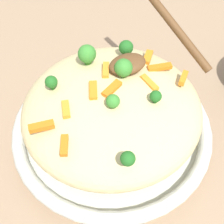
{
  "coord_description": "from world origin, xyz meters",
  "views": [
    {
      "loc": [
        0.13,
        0.25,
        0.43
      ],
      "look_at": [
        0.0,
        0.0,
        0.07
      ],
      "focal_mm": 48.14,
      "sensor_mm": 36.0,
      "label": 1
    }
  ],
  "objects": [
    {
      "name": "ground_plane",
      "position": [
        0.0,
        0.0,
        0.0
      ],
      "size": [
        2.4,
        2.4,
        0.0
      ],
      "primitive_type": "plane",
      "color": "#9E7F60"
    },
    {
      "name": "serving_bowl",
      "position": [
        0.0,
        0.0,
        0.03
      ],
      "size": [
        0.31,
        0.31,
        0.05
      ],
      "color": "silver",
      "rests_on": "ground_plane"
    },
    {
      "name": "pasta_mound",
      "position": [
        0.0,
        0.0,
        0.08
      ],
      "size": [
        0.27,
        0.26,
        0.08
      ],
      "primitive_type": "ellipsoid",
      "color": "#DBC689",
      "rests_on": "serving_bowl"
    },
    {
      "name": "carrot_piece_0",
      "position": [
        0.02,
        -0.01,
        0.12
      ],
      "size": [
        0.02,
        0.03,
        0.01
      ],
      "primitive_type": "cube",
      "rotation": [
        0.0,
        0.0,
        4.3
      ],
      "color": "orange",
      "rests_on": "pasta_mound"
    },
    {
      "name": "carrot_piece_1",
      "position": [
        -0.08,
        -0.04,
        0.12
      ],
      "size": [
        0.03,
        0.03,
        0.01
      ],
      "primitive_type": "cube",
      "rotation": [
        0.0,
        0.0,
        3.94
      ],
      "color": "orange",
      "rests_on": "pasta_mound"
    },
    {
      "name": "carrot_piece_2",
      "position": [
        0.0,
        0.0,
        0.12
      ],
      "size": [
        0.03,
        0.02,
        0.01
      ],
      "primitive_type": "cube",
      "rotation": [
        0.0,
        0.0,
        3.58
      ],
      "color": "orange",
      "rests_on": "pasta_mound"
    },
    {
      "name": "carrot_piece_3",
      "position": [
        0.11,
        0.01,
        0.12
      ],
      "size": [
        0.03,
        0.02,
        0.01
      ],
      "primitive_type": "cube",
      "rotation": [
        0.0,
        0.0,
        6.09
      ],
      "color": "orange",
      "rests_on": "pasta_mound"
    },
    {
      "name": "carrot_piece_4",
      "position": [
        -0.01,
        -0.04,
        0.12
      ],
      "size": [
        0.02,
        0.03,
        0.01
      ],
      "primitive_type": "cube",
      "rotation": [
        0.0,
        0.0,
        4.22
      ],
      "color": "orange",
      "rests_on": "pasta_mound"
    },
    {
      "name": "carrot_piece_5",
      "position": [
        0.09,
        0.05,
        0.12
      ],
      "size": [
        0.02,
        0.03,
        0.01
      ],
      "primitive_type": "cube",
      "rotation": [
        0.0,
        0.0,
        4.29
      ],
      "color": "orange",
      "rests_on": "pasta_mound"
    },
    {
      "name": "carrot_piece_6",
      "position": [
        0.07,
        0.0,
        0.12
      ],
      "size": [
        0.02,
        0.03,
        0.01
      ],
      "primitive_type": "cube",
      "rotation": [
        0.0,
        0.0,
        4.42
      ],
      "color": "orange",
      "rests_on": "pasta_mound"
    },
    {
      "name": "carrot_piece_7",
      "position": [
        -0.1,
        0.02,
        0.12
      ],
      "size": [
        0.02,
        0.02,
        0.01
      ],
      "primitive_type": "cube",
      "rotation": [
        0.0,
        0.0,
        3.84
      ],
      "color": "orange",
      "rests_on": "pasta_mound"
    },
    {
      "name": "carrot_piece_8",
      "position": [
        -0.09,
        -0.01,
        0.12
      ],
      "size": [
        0.04,
        0.02,
        0.01
      ],
      "primitive_type": "cube",
      "rotation": [
        0.0,
        0.0,
        2.88
      ],
      "color": "orange",
      "rests_on": "pasta_mound"
    },
    {
      "name": "carrot_piece_9",
      "position": [
        -0.05,
        0.01,
        0.12
      ],
      "size": [
        0.01,
        0.03,
        0.01
      ],
      "primitive_type": "cube",
      "rotation": [
        0.0,
        0.0,
        4.82
      ],
      "color": "orange",
      "rests_on": "pasta_mound"
    },
    {
      "name": "broccoli_floret_0",
      "position": [
        0.01,
        0.03,
        0.13
      ],
      "size": [
        0.02,
        0.02,
        0.02
      ],
      "color": "#377928",
      "rests_on": "pasta_mound"
    },
    {
      "name": "broccoli_floret_1",
      "position": [
        0.03,
        0.11,
        0.13
      ],
      "size": [
        0.02,
        0.02,
        0.02
      ],
      "color": "#205B1C",
      "rests_on": "pasta_mound"
    },
    {
      "name": "broccoli_floret_2",
      "position": [
        0.01,
        -0.07,
        0.13
      ],
      "size": [
        0.03,
        0.03,
        0.03
      ],
      "color": "#377928",
      "rests_on": "pasta_mound"
    },
    {
      "name": "broccoli_floret_3",
      "position": [
        -0.03,
        -0.02,
        0.14
      ],
      "size": [
        0.03,
        0.03,
        0.03
      ],
      "color": "#377928",
      "rests_on": "pasta_mound"
    },
    {
      "name": "broccoli_floret_4",
      "position": [
        -0.06,
        -0.06,
        0.13
      ],
      "size": [
        0.02,
        0.02,
        0.03
      ],
      "color": "#205B1C",
      "rests_on": "pasta_mound"
    },
    {
      "name": "broccoli_floret_5",
      "position": [
        -0.04,
        0.04,
        0.13
      ],
      "size": [
        0.02,
        0.02,
        0.02
      ],
      "color": "#205B1C",
      "rests_on": "pasta_mound"
    },
    {
      "name": "broccoli_floret_6",
      "position": [
        0.07,
        -0.05,
        0.13
      ],
      "size": [
        0.02,
        0.02,
        0.02
      ],
      "color": "#205B1C",
      "rests_on": "pasta_mound"
    },
    {
      "name": "serving_spoon",
      "position": [
        -0.07,
        -0.03,
        0.14
      ],
      "size": [
        0.13,
        0.17,
        0.08
      ],
      "color": "brown",
      "rests_on": "pasta_mound"
    }
  ]
}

